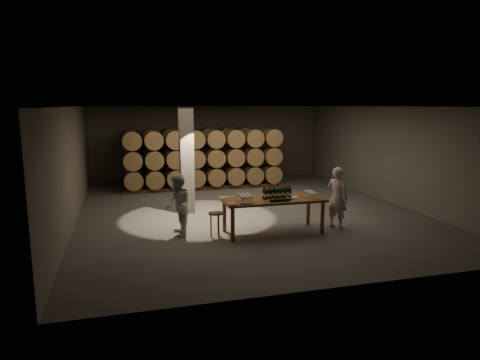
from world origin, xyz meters
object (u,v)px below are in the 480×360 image
object	(u,v)px
tasting_table	(273,202)
plate	(292,197)
person_woman	(178,205)
person_man	(337,198)
bottle_cluster	(277,194)
stool	(216,217)
notebook_near	(245,203)

from	to	relation	value
tasting_table	plate	bearing A→B (deg)	-3.30
person_woman	person_man	bearing A→B (deg)	81.71
tasting_table	person_man	bearing A→B (deg)	-1.04
tasting_table	plate	distance (m)	0.52
person_woman	tasting_table	bearing A→B (deg)	78.31
bottle_cluster	person_woman	distance (m)	2.52
tasting_table	person_woman	distance (m)	2.41
plate	person_man	xyz separation A→B (m)	(1.29, -0.00, -0.08)
stool	person_man	distance (m)	3.29
plate	stool	bearing A→B (deg)	177.47
stool	person_woman	distance (m)	0.99
bottle_cluster	tasting_table	bearing A→B (deg)	175.89
notebook_near	stool	xyz separation A→B (m)	(-0.64, 0.43, -0.41)
bottle_cluster	notebook_near	xyz separation A→B (m)	(-0.95, -0.37, -0.11)
plate	person_woman	xyz separation A→B (m)	(-2.88, 0.41, -0.13)
plate	notebook_near	world-z (taller)	notebook_near
tasting_table	stool	xyz separation A→B (m)	(-1.48, 0.06, -0.29)
stool	person_man	bearing A→B (deg)	-1.59
person_man	person_woman	distance (m)	4.19
tasting_table	stool	world-z (taller)	tasting_table
bottle_cluster	person_woman	bearing A→B (deg)	171.21
bottle_cluster	plate	distance (m)	0.42
notebook_near	plate	bearing A→B (deg)	33.15
stool	notebook_near	bearing A→B (deg)	-34.31
stool	person_man	world-z (taller)	person_man
plate	person_woman	bearing A→B (deg)	172.00
notebook_near	person_man	distance (m)	2.66
bottle_cluster	stool	bearing A→B (deg)	177.62
tasting_table	person_woman	xyz separation A→B (m)	(-2.38, 0.38, -0.02)
bottle_cluster	stool	distance (m)	1.67
plate	person_man	bearing A→B (deg)	-0.15
person_woman	notebook_near	bearing A→B (deg)	61.13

